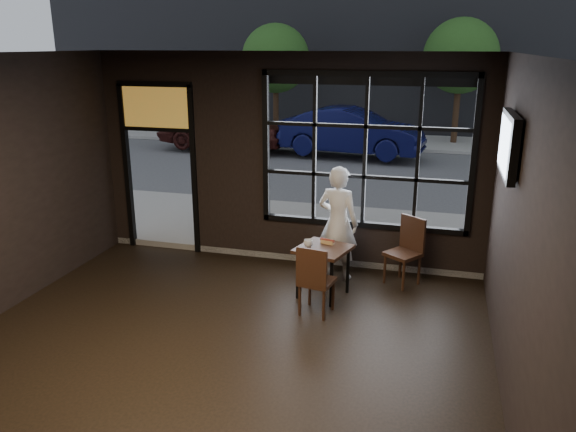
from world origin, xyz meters
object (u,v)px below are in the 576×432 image
(cafe_table, at_px, (323,271))
(chair_near, at_px, (317,279))
(navy_car, at_px, (351,132))
(man, at_px, (338,223))

(cafe_table, distance_m, chair_near, 0.54)
(cafe_table, distance_m, navy_car, 9.73)
(cafe_table, distance_m, man, 0.85)
(man, height_order, navy_car, man)
(cafe_table, height_order, navy_car, navy_car)
(cafe_table, relative_size, chair_near, 0.76)
(cafe_table, relative_size, man, 0.42)
(chair_near, bearing_deg, navy_car, -73.37)
(man, relative_size, navy_car, 0.39)
(navy_car, bearing_deg, cafe_table, -166.81)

